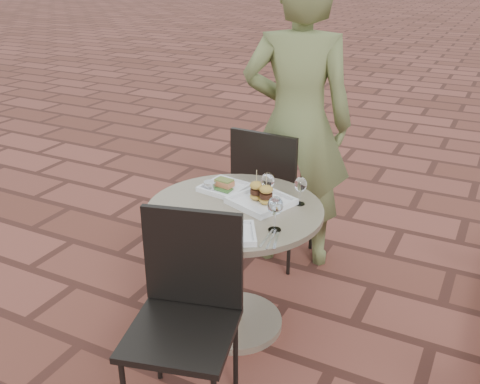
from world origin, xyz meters
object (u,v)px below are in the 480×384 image
at_px(chair_far, 270,186).
at_px(cafe_table, 235,249).
at_px(plate_sliders, 261,198).
at_px(diner, 297,124).
at_px(plate_tuna, 231,233).
at_px(chair_near, 187,301).
at_px(plate_salmon, 224,187).

bearing_deg(chair_far, cafe_table, 101.67).
bearing_deg(plate_sliders, diner, 98.06).
bearing_deg(diner, plate_sliders, 80.68).
distance_m(diner, plate_tuna, 1.14).
relative_size(cafe_table, chair_near, 0.97).
bearing_deg(diner, chair_far, 28.90).
bearing_deg(plate_sliders, plate_tuna, -86.02).
relative_size(chair_far, plate_sliders, 2.66).
relative_size(plate_salmon, plate_tuna, 0.85).
distance_m(chair_far, plate_tuna, 1.04).
bearing_deg(cafe_table, diner, 90.26).
bearing_deg(plate_salmon, plate_sliders, -15.98).
bearing_deg(plate_salmon, diner, 77.52).
relative_size(chair_far, diner, 0.50).
relative_size(chair_near, plate_tuna, 3.16).
relative_size(plate_sliders, plate_tuna, 1.19).
height_order(chair_far, chair_near, same).
distance_m(chair_near, plate_sliders, 0.71).
xyz_separation_m(cafe_table, chair_far, (-0.12, 0.72, 0.07)).
bearing_deg(chair_far, plate_sliders, 111.81).
distance_m(cafe_table, chair_far, 0.73).
relative_size(diner, plate_salmon, 7.51).
height_order(plate_salmon, plate_tuna, plate_salmon).
height_order(diner, plate_sliders, diner).
bearing_deg(plate_salmon, chair_near, -73.28).
height_order(cafe_table, diner, diner).
height_order(diner, plate_salmon, diner).
xyz_separation_m(cafe_table, plate_sliders, (0.10, 0.10, 0.28)).
bearing_deg(cafe_table, plate_salmon, 132.18).
bearing_deg(plate_tuna, plate_salmon, 122.25).
relative_size(cafe_table, diner, 0.48).
bearing_deg(plate_sliders, cafe_table, -136.76).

